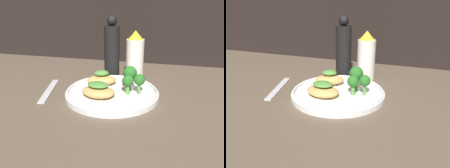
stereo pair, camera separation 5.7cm
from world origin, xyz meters
TOP-DOWN VIEW (x-y plane):
  - ground_plane at (0.00, 0.00)cm, footprint 180.00×180.00cm
  - plate at (0.00, 0.00)cm, footprint 24.37×24.37cm
  - grilled_meat_front at (-2.46, -4.17)cm, footprint 9.47×7.72cm
  - grilled_meat_middle at (-4.09, 4.07)cm, footprint 9.48×7.93cm
  - broccoli_bunch at (5.01, 0.55)cm, footprint 5.89×5.48cm
  - sauce_bottle at (3.25, 16.73)cm, footprint 5.66×5.66cm
  - pepper_grinder at (-4.37, 16.73)cm, footprint 5.01×5.01cm
  - fork at (-18.00, -0.91)cm, footprint 6.30×16.79cm

SIDE VIEW (x-z plane):
  - ground_plane at x=0.00cm, z-range -1.00..0.00cm
  - fork at x=-18.00cm, z-range 0.00..0.60cm
  - plate at x=0.00cm, z-range -0.01..1.99cm
  - grilled_meat_front at x=-2.46cm, z-range 1.10..4.81cm
  - grilled_meat_middle at x=-4.09cm, z-range 0.96..5.10cm
  - broccoli_bunch at x=5.01cm, z-range 2.14..8.85cm
  - sauce_bottle at x=3.25cm, z-range -0.33..14.91cm
  - pepper_grinder at x=-4.37cm, z-range -0.87..18.79cm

